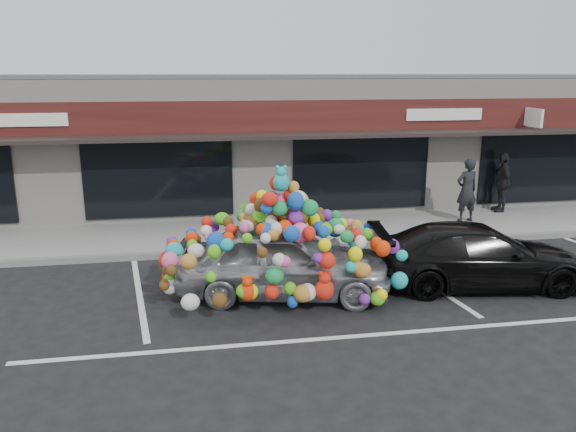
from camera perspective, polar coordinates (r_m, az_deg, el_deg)
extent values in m
plane|color=black|center=(11.80, 0.84, -7.42)|extent=(90.00, 90.00, 0.00)
cube|color=silver|center=(19.50, -3.71, 7.66)|extent=(24.00, 6.00, 4.20)
cube|color=#59595B|center=(19.37, -3.81, 13.98)|extent=(24.00, 6.00, 0.12)
cube|color=#380F10|center=(16.36, -2.61, 10.06)|extent=(24.00, 0.18, 0.90)
cube|color=black|center=(15.89, -2.36, 8.13)|extent=(24.00, 1.20, 0.10)
cube|color=white|center=(18.78, 23.61, 9.15)|extent=(0.08, 0.95, 0.55)
cube|color=white|center=(16.73, -25.52, 8.79)|extent=(2.40, 0.04, 0.35)
cube|color=white|center=(17.77, 15.60, 9.91)|extent=(2.40, 0.04, 0.35)
cube|color=black|center=(16.53, -12.97, 3.81)|extent=(4.20, 0.12, 2.30)
cube|color=black|center=(17.24, 7.40, 4.49)|extent=(4.20, 0.12, 2.30)
cube|color=black|center=(19.83, 24.29, 4.63)|extent=(4.20, 0.12, 2.30)
cube|color=gray|center=(15.51, -1.84, -1.73)|extent=(26.00, 3.00, 0.15)
cube|color=slate|center=(14.09, -1.00, -3.41)|extent=(26.00, 0.18, 0.16)
cube|color=silver|center=(11.87, -14.86, -7.77)|extent=(0.73, 4.37, 0.01)
cube|color=silver|center=(12.75, 13.22, -6.10)|extent=(0.73, 4.37, 0.01)
cube|color=silver|center=(10.34, 14.43, -11.17)|extent=(14.00, 0.12, 0.01)
imported|color=#A3A9AE|center=(11.26, -0.49, -4.53)|extent=(2.52, 4.55, 1.47)
ellipsoid|color=#FF1323|center=(10.91, -0.51, 1.85)|extent=(1.62, 2.02, 1.10)
sphere|color=#EFFF13|center=(11.35, 7.16, -2.77)|extent=(0.34, 0.34, 0.34)
sphere|color=blue|center=(10.56, 3.57, -6.93)|extent=(0.36, 0.36, 0.36)
sphere|color=#26BA60|center=(12.09, -4.95, -3.89)|extent=(0.30, 0.30, 0.30)
sphere|color=#F159A0|center=(10.81, -0.51, 4.43)|extent=(0.32, 0.32, 0.32)
sphere|color=#FF2F04|center=(11.13, -7.16, -3.06)|extent=(0.30, 0.30, 0.30)
imported|color=black|center=(12.45, 18.75, -3.84)|extent=(2.37, 4.69, 1.31)
imported|color=black|center=(17.04, 17.71, 2.52)|extent=(0.73, 0.53, 1.85)
imported|color=black|center=(18.66, 20.89, 3.22)|extent=(1.13, 0.61, 1.84)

